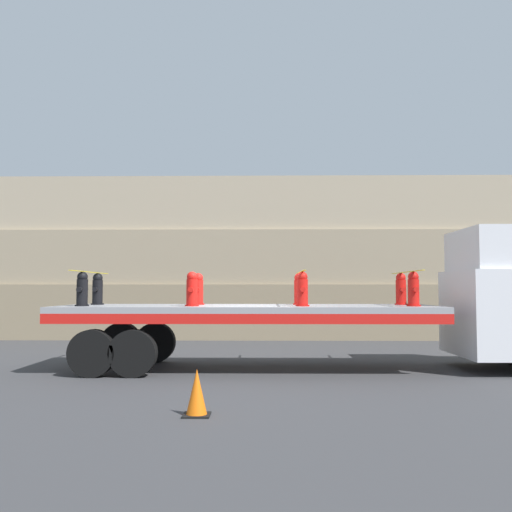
% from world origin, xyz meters
% --- Properties ---
extents(ground_plane, '(120.00, 120.00, 0.00)m').
position_xyz_m(ground_plane, '(0.00, 0.00, 0.00)').
color(ground_plane, '#38383A').
extents(rock_cliff, '(60.00, 3.30, 5.62)m').
position_xyz_m(rock_cliff, '(0.00, 8.40, 2.81)').
color(rock_cliff, '#84755B').
rests_on(rock_cliff, ground_plane).
extents(flatbed_trailer, '(8.07, 2.57, 1.37)m').
position_xyz_m(flatbed_trailer, '(-0.71, 0.00, 1.06)').
color(flatbed_trailer, gray).
rests_on(flatbed_trailer, ground_plane).
extents(fire_hydrant_black_near_0, '(0.29, 0.47, 0.72)m').
position_xyz_m(fire_hydrant_black_near_0, '(-3.43, -0.54, 1.71)').
color(fire_hydrant_black_near_0, black).
rests_on(fire_hydrant_black_near_0, flatbed_trailer).
extents(fire_hydrant_black_far_0, '(0.29, 0.47, 0.72)m').
position_xyz_m(fire_hydrant_black_far_0, '(-3.43, 0.54, 1.71)').
color(fire_hydrant_black_far_0, black).
rests_on(fire_hydrant_black_far_0, flatbed_trailer).
extents(fire_hydrant_red_near_1, '(0.29, 0.47, 0.72)m').
position_xyz_m(fire_hydrant_red_near_1, '(-1.14, -0.54, 1.71)').
color(fire_hydrant_red_near_1, red).
rests_on(fire_hydrant_red_near_1, flatbed_trailer).
extents(fire_hydrant_red_far_1, '(0.29, 0.47, 0.72)m').
position_xyz_m(fire_hydrant_red_far_1, '(-1.14, 0.54, 1.71)').
color(fire_hydrant_red_far_1, red).
rests_on(fire_hydrant_red_far_1, flatbed_trailer).
extents(fire_hydrant_red_near_2, '(0.29, 0.47, 0.72)m').
position_xyz_m(fire_hydrant_red_near_2, '(1.14, -0.54, 1.71)').
color(fire_hydrant_red_near_2, red).
rests_on(fire_hydrant_red_near_2, flatbed_trailer).
extents(fire_hydrant_red_far_2, '(0.29, 0.47, 0.72)m').
position_xyz_m(fire_hydrant_red_far_2, '(1.14, 0.54, 1.71)').
color(fire_hydrant_red_far_2, red).
rests_on(fire_hydrant_red_far_2, flatbed_trailer).
extents(fire_hydrant_red_near_3, '(0.29, 0.47, 0.72)m').
position_xyz_m(fire_hydrant_red_near_3, '(3.43, -0.54, 1.71)').
color(fire_hydrant_red_near_3, red).
rests_on(fire_hydrant_red_near_3, flatbed_trailer).
extents(fire_hydrant_red_far_3, '(0.29, 0.47, 0.72)m').
position_xyz_m(fire_hydrant_red_far_3, '(3.43, 0.54, 1.71)').
color(fire_hydrant_red_far_3, red).
rests_on(fire_hydrant_red_far_3, flatbed_trailer).
extents(cargo_strap_rear, '(0.05, 2.66, 0.01)m').
position_xyz_m(cargo_strap_rear, '(-3.43, 0.00, 2.09)').
color(cargo_strap_rear, yellow).
rests_on(cargo_strap_rear, fire_hydrant_black_near_0).
extents(cargo_strap_middle, '(0.05, 2.66, 0.01)m').
position_xyz_m(cargo_strap_middle, '(1.14, 0.00, 2.09)').
color(cargo_strap_middle, yellow).
rests_on(cargo_strap_middle, fire_hydrant_red_near_2).
extents(cargo_strap_front, '(0.05, 2.66, 0.01)m').
position_xyz_m(cargo_strap_front, '(3.43, 0.00, 2.09)').
color(cargo_strap_front, yellow).
rests_on(cargo_strap_front, fire_hydrant_red_near_3).
extents(traffic_cone, '(0.37, 0.37, 0.64)m').
position_xyz_m(traffic_cone, '(-0.56, -4.51, 0.31)').
color(traffic_cone, black).
rests_on(traffic_cone, ground_plane).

